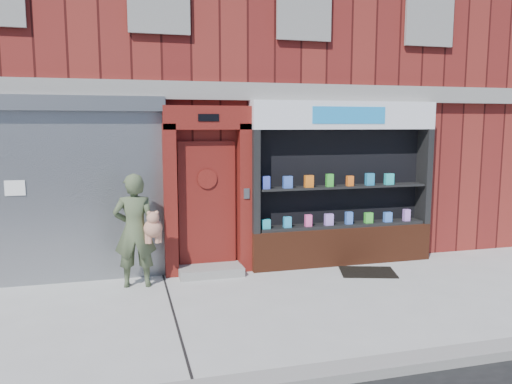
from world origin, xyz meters
name	(u,v)px	position (x,y,z in m)	size (l,w,h in m)	color
ground	(282,305)	(0.00, 0.00, 0.00)	(80.00, 80.00, 0.00)	#9E9E99
curb	(347,372)	(0.00, -2.15, 0.06)	(60.00, 0.30, 0.12)	gray
building	(209,67)	(0.00, 5.99, 4.00)	(12.00, 8.16, 8.00)	maroon
shutter_bay	(69,179)	(-3.00, 1.93, 1.72)	(3.10, 0.30, 3.04)	gray
red_door_bay	(208,190)	(-0.75, 1.86, 1.46)	(1.52, 0.58, 2.90)	#5B130F
pharmacy_bay	(342,191)	(1.75, 1.81, 1.37)	(3.50, 0.41, 3.00)	#582614
woman	(136,230)	(-1.99, 1.42, 0.92)	(0.78, 0.52, 1.83)	#475437
doormat	(368,272)	(1.94, 1.11, 0.01)	(0.94, 0.66, 0.02)	black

